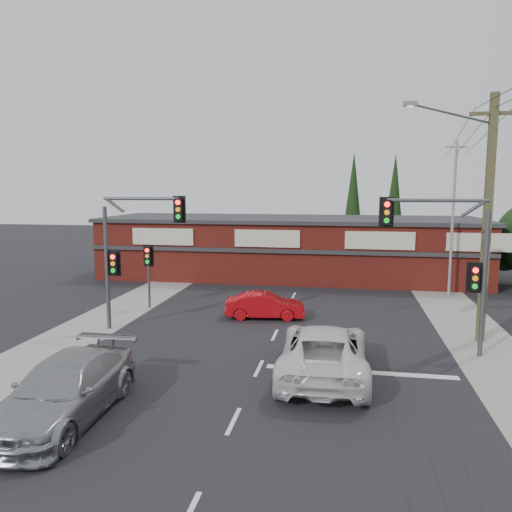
% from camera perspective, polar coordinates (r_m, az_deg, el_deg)
% --- Properties ---
extents(ground, '(120.00, 120.00, 0.00)m').
position_cam_1_polar(ground, '(19.62, 1.21, -10.97)').
color(ground, black).
rests_on(ground, ground).
extents(road_strip, '(14.00, 70.00, 0.01)m').
position_cam_1_polar(road_strip, '(24.36, 3.05, -7.21)').
color(road_strip, black).
rests_on(road_strip, ground).
extents(verge_left, '(3.00, 70.00, 0.02)m').
position_cam_1_polar(verge_left, '(26.72, -15.46, -6.12)').
color(verge_left, gray).
rests_on(verge_left, ground).
extents(verge_right, '(3.00, 70.00, 0.02)m').
position_cam_1_polar(verge_right, '(24.84, 23.07, -7.53)').
color(verge_right, gray).
rests_on(verge_right, ground).
extents(stop_line, '(6.50, 0.35, 0.01)m').
position_cam_1_polar(stop_line, '(18.01, 11.80, -12.84)').
color(stop_line, silver).
rests_on(stop_line, ground).
extents(white_suv, '(2.96, 6.24, 1.72)m').
position_cam_1_polar(white_suv, '(17.30, 7.78, -10.64)').
color(white_suv, silver).
rests_on(white_suv, ground).
extents(silver_suv, '(2.41, 5.72, 1.65)m').
position_cam_1_polar(silver_suv, '(15.09, -21.04, -14.08)').
color(silver_suv, '#97999C').
rests_on(silver_suv, ground).
extents(red_sedan, '(3.95, 1.78, 1.26)m').
position_cam_1_polar(red_sedan, '(24.39, 1.04, -5.67)').
color(red_sedan, '#B80B11').
rests_on(red_sedan, ground).
extents(lane_dashes, '(0.12, 54.38, 0.01)m').
position_cam_1_polar(lane_dashes, '(27.63, 3.91, -5.39)').
color(lane_dashes, silver).
rests_on(lane_dashes, ground).
extents(shop_building, '(27.30, 8.40, 4.22)m').
position_cam_1_polar(shop_building, '(35.80, 3.85, 1.09)').
color(shop_building, '#43110D').
rests_on(shop_building, ground).
extents(conifer_near, '(1.80, 1.80, 9.25)m').
position_cam_1_polar(conifer_near, '(42.37, 11.04, 6.54)').
color(conifer_near, '#2D2116').
rests_on(conifer_near, ground).
extents(conifer_far, '(1.80, 1.80, 9.25)m').
position_cam_1_polar(conifer_far, '(44.56, 15.53, 6.45)').
color(conifer_far, '#2D2116').
rests_on(conifer_far, ground).
extents(traffic_mast_left, '(3.77, 0.27, 5.97)m').
position_cam_1_polar(traffic_mast_left, '(22.50, -14.33, 1.48)').
color(traffic_mast_left, '#47494C').
rests_on(traffic_mast_left, ground).
extents(traffic_mast_right, '(3.96, 0.27, 5.97)m').
position_cam_1_polar(traffic_mast_right, '(19.91, 21.63, 0.42)').
color(traffic_mast_right, '#47494C').
rests_on(traffic_mast_right, ground).
extents(pedestal_signal, '(0.55, 0.27, 3.38)m').
position_cam_1_polar(pedestal_signal, '(26.64, -12.20, -0.80)').
color(pedestal_signal, '#47494C').
rests_on(pedestal_signal, ground).
extents(utility_pole, '(4.38, 0.59, 10.00)m').
position_cam_1_polar(utility_pole, '(22.06, 24.64, 4.71)').
color(utility_pole, brown).
rests_on(utility_pole, ground).
extents(steel_pole, '(1.20, 0.16, 9.00)m').
position_cam_1_polar(steel_pole, '(31.02, 21.57, 4.29)').
color(steel_pole, gray).
rests_on(steel_pole, ground).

